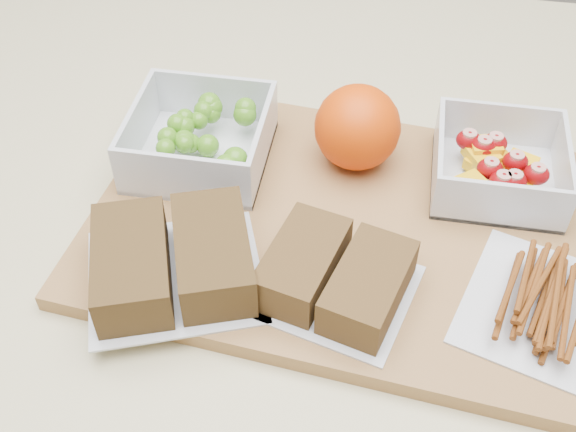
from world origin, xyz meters
name	(u,v)px	position (x,y,z in m)	size (l,w,h in m)	color
cutting_board	(333,225)	(0.03, 0.00, 0.91)	(0.42, 0.30, 0.02)	#A17443
grape_container	(203,139)	(-0.11, 0.06, 0.94)	(0.13, 0.13, 0.05)	silver
fruit_container	(498,168)	(0.17, 0.07, 0.94)	(0.12, 0.12, 0.05)	silver
orange	(357,127)	(0.04, 0.08, 0.96)	(0.08, 0.08, 0.08)	#EB4505
sandwich_bag_left	(173,260)	(-0.09, -0.09, 0.94)	(0.17, 0.16, 0.04)	silver
sandwich_bag_center	(335,276)	(0.04, -0.08, 0.93)	(0.14, 0.13, 0.04)	silver
pretzel_bag	(540,296)	(0.20, -0.07, 0.93)	(0.14, 0.16, 0.03)	silver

